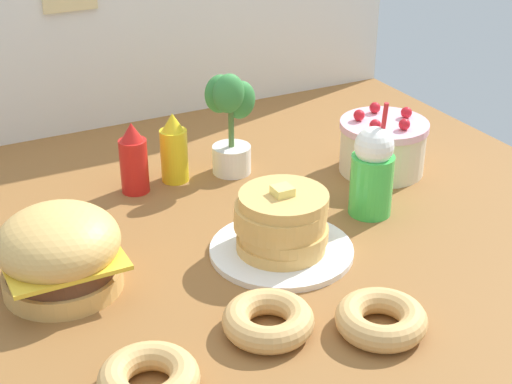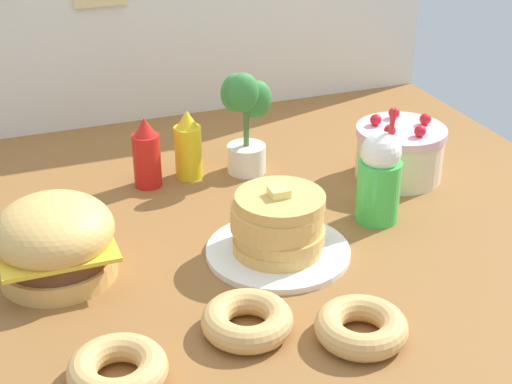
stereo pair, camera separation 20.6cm
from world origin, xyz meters
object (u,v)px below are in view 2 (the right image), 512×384
Objects in this scene: mustard_bottle at (188,146)px; cream_soda_cup at (379,177)px; donut_chocolate at (247,320)px; potted_plant at (246,118)px; layer_cake at (399,152)px; donut_pink_glaze at (118,369)px; burger at (55,240)px; pancake_stack at (278,229)px; ketchup_bottle at (147,155)px; donut_vanilla at (361,326)px.

mustard_bottle is 0.67× the size of cream_soda_cup.
donut_chocolate is 0.61× the size of potted_plant.
layer_cake is 1.34× the size of donut_pink_glaze.
layer_cake is 0.93m from donut_chocolate.
potted_plant is (0.65, 0.41, 0.08)m from burger.
pancake_stack is (0.56, -0.11, -0.02)m from burger.
ketchup_bottle is 1.00× the size of mustard_bottle.
mustard_bottle is (-0.62, 0.24, 0.02)m from layer_cake.
pancake_stack is 0.61m from layer_cake.
donut_pink_glaze is at bearing -153.16° from cream_soda_cup.
layer_cake is at bearing -21.35° from mustard_bottle.
layer_cake is at bearing 31.85° from donut_pink_glaze.
burger is 1.43× the size of donut_vanilla.
layer_cake is 0.66m from mustard_bottle.
burger is 0.78× the size of pancake_stack.
ketchup_bottle reaches higher than burger.
cream_soda_cup is 0.94m from donut_pink_glaze.
donut_vanilla is at bearing -82.66° from mustard_bottle.
pancake_stack is 0.35m from donut_chocolate.
pancake_stack reaches higher than donut_vanilla.
donut_vanilla is (0.12, -0.93, -0.07)m from mustard_bottle.
potted_plant reaches higher than donut_chocolate.
burger is 0.87× the size of potted_plant.
potted_plant is at bearing -1.98° from ketchup_bottle.
donut_vanilla is at bearing -93.95° from potted_plant.
ketchup_bottle is 0.14m from mustard_bottle.
donut_chocolate is at bearing 153.51° from donut_vanilla.
donut_pink_glaze is at bearing -107.78° from ketchup_bottle.
burger reaches higher than donut_chocolate.
burger is at bearing -170.07° from layer_cake.
ketchup_bottle reaches higher than pancake_stack.
burger is 0.89m from cream_soda_cup.
potted_plant is at bearing 55.09° from donut_pink_glaze.
donut_pink_glaze is at bearing -168.55° from donut_chocolate.
layer_cake is at bearing 54.32° from donut_vanilla.
potted_plant is (0.06, 0.91, 0.15)m from donut_vanilla.
cream_soda_cup is 1.61× the size of donut_chocolate.
ketchup_bottle and mustard_bottle have the same top height.
pancake_stack is 1.11× the size of potted_plant.
ketchup_bottle is 0.96m from donut_vanilla.
pancake_stack is 0.53m from potted_plant.
mustard_bottle is 0.98m from donut_pink_glaze.
potted_plant is at bearing 69.91° from donut_chocolate.
donut_chocolate is at bearing -145.68° from cream_soda_cup.
pancake_stack is at bearing 55.94° from donut_chocolate.
pancake_stack is at bearing -167.08° from cream_soda_cup.
donut_pink_glaze is 1.00× the size of donut_chocolate.
layer_cake reaches higher than donut_pink_glaze.
mustard_bottle is at bearing 82.53° from donut_chocolate.
donut_chocolate is 0.25m from donut_vanilla.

